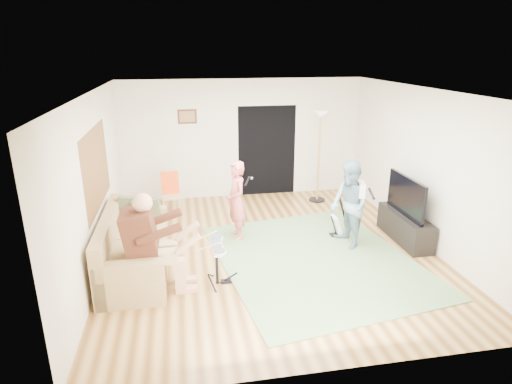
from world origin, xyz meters
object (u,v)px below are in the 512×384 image
(guitar_spare, at_px, (337,225))
(torchiere_lamp, at_px, (320,141))
(dining_chair, at_px, (171,200))
(tv_cabinet, at_px, (405,227))
(television, at_px, (406,196))
(sofa, at_px, (130,252))
(guitarist, at_px, (349,205))
(singer, at_px, (236,201))
(drum_kit, at_px, (217,266))

(guitar_spare, xyz_separation_m, torchiere_lamp, (0.25, 1.94, 1.17))
(guitar_spare, xyz_separation_m, dining_chair, (-3.02, 1.67, 0.09))
(tv_cabinet, height_order, television, television)
(torchiere_lamp, distance_m, dining_chair, 3.46)
(guitar_spare, height_order, television, television)
(sofa, distance_m, guitarist, 3.71)
(guitar_spare, relative_size, torchiere_lamp, 0.39)
(television, bearing_deg, singer, 168.09)
(sofa, xyz_separation_m, singer, (1.81, 0.90, 0.42))
(guitar_spare, bearing_deg, dining_chair, 151.05)
(sofa, bearing_deg, guitarist, 3.65)
(guitarist, height_order, guitar_spare, guitarist)
(sofa, distance_m, singer, 2.06)
(tv_cabinet, bearing_deg, guitarist, -177.54)
(sofa, bearing_deg, tv_cabinet, 3.37)
(guitarist, height_order, television, guitarist)
(drum_kit, distance_m, singer, 1.69)
(tv_cabinet, bearing_deg, sofa, -176.63)
(drum_kit, relative_size, torchiere_lamp, 0.32)
(guitar_spare, xyz_separation_m, tv_cabinet, (1.16, -0.38, 0.02))
(sofa, relative_size, dining_chair, 2.54)
(singer, relative_size, tv_cabinet, 1.04)
(guitar_spare, xyz_separation_m, television, (1.11, -0.38, 0.62))
(singer, distance_m, dining_chair, 1.91)
(torchiere_lamp, height_order, dining_chair, torchiere_lamp)
(sofa, bearing_deg, dining_chair, 75.14)
(singer, relative_size, guitarist, 0.95)
(guitar_spare, bearing_deg, sofa, -169.65)
(sofa, distance_m, television, 4.79)
(sofa, relative_size, television, 1.90)
(tv_cabinet, distance_m, television, 0.60)
(dining_chair, bearing_deg, guitarist, -38.96)
(torchiere_lamp, xyz_separation_m, television, (0.86, -2.32, -0.55))
(sofa, height_order, singer, singer)
(drum_kit, height_order, tv_cabinet, drum_kit)
(sofa, bearing_deg, guitar_spare, 10.35)
(drum_kit, bearing_deg, singer, 72.00)
(torchiere_lamp, xyz_separation_m, tv_cabinet, (0.91, -2.32, -1.15))
(torchiere_lamp, bearing_deg, guitar_spare, -97.38)
(sofa, distance_m, dining_chair, 2.42)
(guitarist, bearing_deg, tv_cabinet, 85.54)
(singer, relative_size, guitar_spare, 1.85)
(singer, height_order, guitarist, guitarist)
(drum_kit, bearing_deg, sofa, 153.46)
(drum_kit, distance_m, television, 3.62)
(singer, bearing_deg, television, 66.77)
(guitarist, xyz_separation_m, guitar_spare, (-0.03, 0.43, -0.54))
(tv_cabinet, bearing_deg, dining_chair, 153.82)
(guitar_spare, bearing_deg, drum_kit, -150.68)
(dining_chair, bearing_deg, singer, -54.83)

